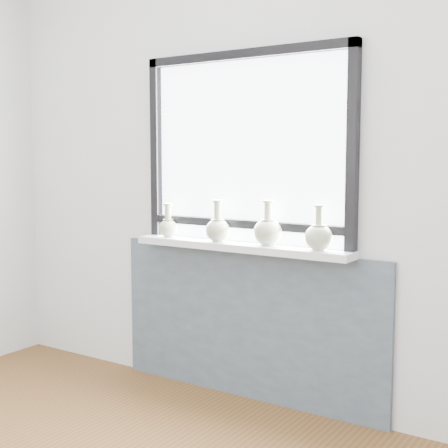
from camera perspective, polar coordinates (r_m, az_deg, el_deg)
The scene contains 8 objects.
back_wall at distance 3.49m, azimuth 2.35°, elevation 4.96°, with size 3.60×0.02×2.60m, color silver.
apron_panel at distance 3.59m, azimuth 2.04°, elevation -9.07°, with size 1.70×0.03×0.86m, color slate.
windowsill at distance 3.44m, azimuth 1.46°, elevation -2.08°, with size 1.32×0.18×0.04m, color white.
window at distance 3.46m, azimuth 2.04°, elevation 7.29°, with size 1.30×0.06×1.05m.
vase_a at distance 3.70m, azimuth -5.13°, elevation -0.19°, with size 0.11×0.11×0.20m.
vase_b at distance 3.48m, azimuth -0.59°, elevation -0.40°, with size 0.14×0.14×0.23m.
vase_c at distance 3.34m, azimuth 4.02°, elevation -0.59°, with size 0.16×0.16×0.24m.
vase_d at distance 3.19m, azimuth 8.64°, elevation -1.08°, with size 0.14×0.14×0.23m.
Camera 1 is at (1.79, -1.18, 1.37)m, focal length 50.00 mm.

